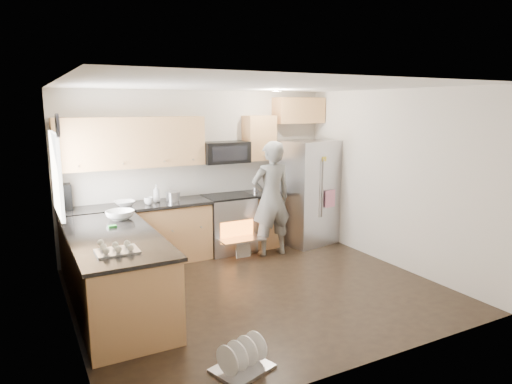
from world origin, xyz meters
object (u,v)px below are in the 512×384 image
stove_range (228,211)px  dish_rack (242,362)px  refrigerator (309,192)px  person (271,199)px

stove_range → dish_rack: bearing=-112.6°
stove_range → refrigerator: (1.42, -0.24, 0.22)m
stove_range → person: bearing=-43.2°
stove_range → dish_rack: stove_range is taller
person → dish_rack: (-1.87, -2.75, -0.83)m
stove_range → refrigerator: 1.46m
person → dish_rack: person is taller
refrigerator → dish_rack: bearing=-142.7°
stove_range → person: size_ratio=0.98×
person → refrigerator: bearing=-162.3°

